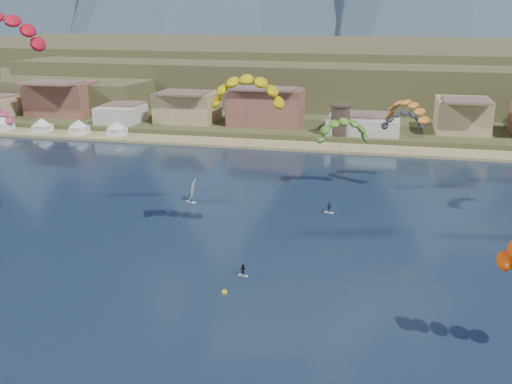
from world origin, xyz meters
TOP-DOWN VIEW (x-y plane):
  - beach at (0.00, 106.00)m, footprint 2200.00×12.00m
  - land at (0.00, 560.00)m, footprint 2200.00×900.00m
  - foothills at (22.39, 232.47)m, footprint 940.00×210.00m
  - town at (-40.00, 122.00)m, footprint 400.00×24.00m
  - watchtower at (5.00, 114.00)m, footprint 5.82×5.82m
  - beach_tents at (-76.25, 106.00)m, footprint 43.40×6.40m
  - kitesurfer_yellow at (-1.91, 34.86)m, footprint 11.40×12.81m
  - kitesurfer_green at (9.13, 69.11)m, footprint 11.97×19.57m
  - distant_kite_dark at (20.77, 76.55)m, footprint 9.67×6.72m
  - distant_kite_orange at (21.22, 70.14)m, footprint 9.81×8.95m
  - windsurfer at (-17.71, 54.29)m, footprint 2.65×2.75m
  - buoy at (-1.34, 19.79)m, footprint 0.74×0.74m

SIDE VIEW (x-z plane):
  - land at x=0.00m, z-range -2.00..2.00m
  - buoy at x=-1.34m, z-range -0.24..0.50m
  - beach at x=0.00m, z-range -0.20..0.70m
  - windsurfer at x=-17.71m, z-range -0.78..3.51m
  - beach_tents at x=-76.25m, z-range 1.21..6.21m
  - watchtower at x=5.00m, z-range 2.07..10.67m
  - town at x=-40.00m, z-range 2.00..14.00m
  - foothills at x=22.39m, z-range 0.08..18.08m
  - kitesurfer_green at x=9.13m, z-range 3.44..22.22m
  - distant_kite_dark at x=20.77m, z-range 5.50..22.78m
  - distant_kite_orange at x=21.22m, z-range 7.01..27.13m
  - kitesurfer_yellow at x=-1.91m, z-range 10.83..38.13m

